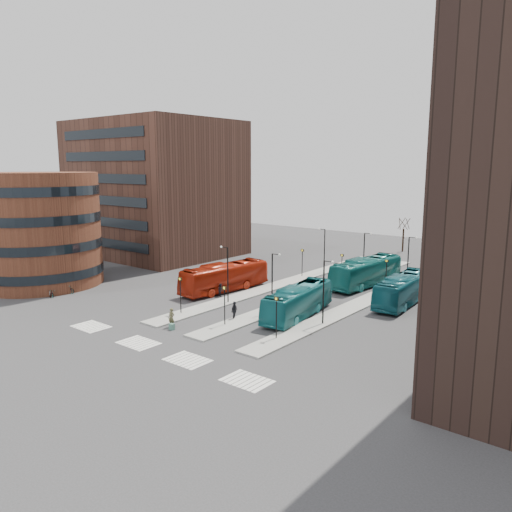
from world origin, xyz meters
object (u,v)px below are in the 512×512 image
Objects in this scene: suitcase at (172,327)px; traveller at (171,318)px; red_bus at (225,277)px; bicycle_mid at (50,293)px; teal_bus_d at (465,259)px; teal_bus_c at (403,289)px; commuter_a at (221,290)px; teal_bus_b at (366,272)px; teal_bus_a at (298,301)px; commuter_b at (234,311)px; bicycle_near at (51,293)px; commuter_c at (274,310)px; bicycle_far at (67,289)px.

traveller is at bearing 131.22° from suitcase.
red_bus is 8.24× the size of bicycle_mid.
teal_bus_d reaches higher than bicycle_mid.
teal_bus_c is 7.67× the size of commuter_a.
teal_bus_b reaches higher than commuter_a.
teal_bus_a reaches higher than suitcase.
commuter_b is (2.46, 5.87, 0.63)m from suitcase.
bicycle_near is (-13.61, -14.51, -1.28)m from red_bus.
commuter_c is (-1.54, -1.87, -0.75)m from teal_bus_a.
commuter_c is (11.10, -4.92, -0.88)m from red_bus.
bicycle_mid is at bearing 174.83° from suitcase.
traveller is at bearing -72.09° from bicycle_near.
teal_bus_b reaches higher than traveller.
bicycle_mid is (-15.00, -12.50, -0.32)m from commuter_a.
commuter_a reaches higher than bicycle_far.
teal_bus_d reaches higher than commuter_b.
bicycle_far is at bearing -151.57° from teal_bus_c.
commuter_b is at bearing -127.24° from teal_bus_c.
suitcase is 0.04× the size of teal_bus_d.
teal_bus_b is at bearing -101.88° from commuter_a.
bicycle_far is (-13.61, -12.51, -1.20)m from red_bus.
bicycle_far is (0.00, 1.99, 0.08)m from bicycle_near.
commuter_a is 0.97× the size of bicycle_near.
red_bus reaches higher than suitcase.
teal_bus_c is at bearing 155.24° from commuter_c.
teal_bus_a reaches higher than commuter_b.
teal_bus_a reaches higher than traveller.
commuter_a is at bearing -76.71° from bicycle_far.
suitcase is at bearing -50.72° from traveller.
bicycle_far is at bearing 168.32° from suitcase.
commuter_b is 1.18× the size of bicycle_near.
bicycle_far is at bearing -119.46° from teal_bus_d.
teal_bus_a is 0.97× the size of teal_bus_c.
teal_bus_b is 8.64m from teal_bus_c.
traveller is (-0.55, 0.47, 0.63)m from suitcase.
suitcase is 27.47m from teal_bus_b.
bicycle_far is at bearing 21.65° from bicycle_mid.
teal_bus_b is at bearing -28.68° from bicycle_near.
teal_bus_b is 18.31m from teal_bus_d.
teal_bus_a is (12.64, -3.05, -0.12)m from red_bus.
commuter_c reaches higher than commuter_a.
traveller is 1.00× the size of commuter_b.
bicycle_near is at bearing 173.68° from traveller.
red_bus is at bearing -35.48° from commuter_a.
commuter_b is 23.11m from bicycle_mid.
bicycle_mid is at bearing -165.81° from bicycle_near.
teal_bus_b is 6.83× the size of bicycle_far.
traveller is 19.11m from bicycle_mid.
commuter_a reaches higher than bicycle_mid.
commuter_c is 26.60m from bicycle_mid.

